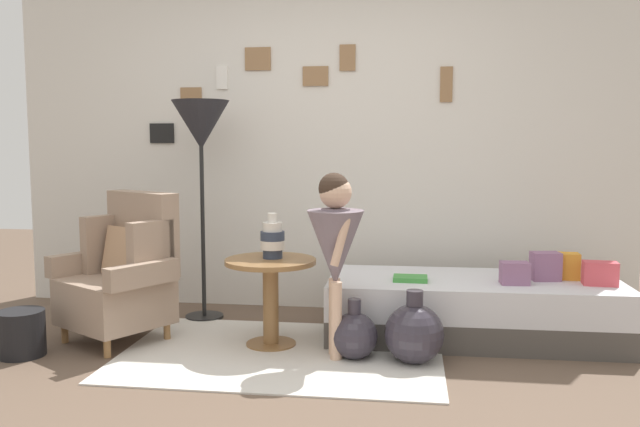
{
  "coord_description": "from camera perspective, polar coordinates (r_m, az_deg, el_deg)",
  "views": [
    {
      "loc": [
        0.71,
        -3.11,
        1.29
      ],
      "look_at": [
        0.15,
        0.95,
        0.85
      ],
      "focal_mm": 36.65,
      "sensor_mm": 36.0,
      "label": 1
    }
  ],
  "objects": [
    {
      "name": "daybed",
      "position": [
        4.5,
        13.2,
        -8.07
      ],
      "size": [
        1.91,
        0.82,
        0.4
      ],
      "color": "#4C4742",
      "rests_on": "ground"
    },
    {
      "name": "pillow_back",
      "position": [
        4.52,
        19.08,
        -4.38
      ],
      "size": [
        0.2,
        0.15,
        0.18
      ],
      "primitive_type": "cube",
      "rotation": [
        0.0,
        0.0,
        0.16
      ],
      "color": "gray",
      "rests_on": "daybed"
    },
    {
      "name": "pillow_extra",
      "position": [
        4.34,
        16.63,
        -5.01
      ],
      "size": [
        0.18,
        0.13,
        0.14
      ],
      "primitive_type": "cube",
      "rotation": [
        0.0,
        0.0,
        0.06
      ],
      "color": "gray",
      "rests_on": "daybed"
    },
    {
      "name": "vase_striped",
      "position": [
        4.16,
        -4.17,
        -2.26
      ],
      "size": [
        0.15,
        0.15,
        0.29
      ],
      "color": "#2D384C",
      "rests_on": "side_table"
    },
    {
      "name": "armchair",
      "position": [
        4.49,
        -16.78,
        -5.06
      ],
      "size": [
        0.9,
        0.84,
        0.97
      ],
      "color": "#9E7042",
      "rests_on": "ground"
    },
    {
      "name": "magazine_basket",
      "position": [
        4.43,
        -24.62,
        -9.49
      ],
      "size": [
        0.28,
        0.28,
        0.28
      ],
      "primitive_type": "cylinder",
      "color": "black",
      "rests_on": "ground"
    },
    {
      "name": "book_on_daybed",
      "position": [
        4.31,
        7.89,
        -5.64
      ],
      "size": [
        0.22,
        0.16,
        0.03
      ],
      "primitive_type": "cube",
      "rotation": [
        0.0,
        0.0,
        -0.02
      ],
      "color": "green",
      "rests_on": "daybed"
    },
    {
      "name": "ground_plane",
      "position": [
        3.44,
        -4.83,
        -15.89
      ],
      "size": [
        12.0,
        12.0,
        0.0
      ],
      "primitive_type": "plane",
      "color": "brown"
    },
    {
      "name": "floor_lamp",
      "position": [
        4.83,
        -10.35,
        7.04
      ],
      "size": [
        0.42,
        0.42,
        1.6
      ],
      "color": "black",
      "rests_on": "ground"
    },
    {
      "name": "demijohn_far",
      "position": [
        3.94,
        8.22,
        -10.31
      ],
      "size": [
        0.35,
        0.35,
        0.44
      ],
      "color": "#332D38",
      "rests_on": "ground"
    },
    {
      "name": "pillow_mid",
      "position": [
        4.61,
        20.48,
        -4.31
      ],
      "size": [
        0.2,
        0.13,
        0.17
      ],
      "primitive_type": "cube",
      "rotation": [
        0.0,
        0.0,
        -0.05
      ],
      "color": "orange",
      "rests_on": "daybed"
    },
    {
      "name": "demijohn_near",
      "position": [
        3.99,
        3.01,
        -10.56
      ],
      "size": [
        0.28,
        0.28,
        0.37
      ],
      "color": "#332D38",
      "rests_on": "ground"
    },
    {
      "name": "side_table",
      "position": [
        4.18,
        -4.34,
        -6.14
      ],
      "size": [
        0.58,
        0.58,
        0.56
      ],
      "color": "olive",
      "rests_on": "ground"
    },
    {
      "name": "person_child",
      "position": [
        3.87,
        1.35,
        -2.4
      ],
      "size": [
        0.34,
        0.34,
        1.12
      ],
      "color": "#D8AD8E",
      "rests_on": "ground"
    },
    {
      "name": "gallery_wall",
      "position": [
        5.11,
        -0.15,
        6.25
      ],
      "size": [
        4.8,
        0.12,
        2.6
      ],
      "color": "silver",
      "rests_on": "ground"
    },
    {
      "name": "rug",
      "position": [
        4.12,
        -3.35,
        -12.06
      ],
      "size": [
        1.95,
        1.35,
        0.01
      ],
      "primitive_type": "cube",
      "color": "silver",
      "rests_on": "ground"
    },
    {
      "name": "pillow_head",
      "position": [
        4.49,
        23.25,
        -4.83
      ],
      "size": [
        0.21,
        0.14,
        0.15
      ],
      "primitive_type": "cube",
      "rotation": [
        0.0,
        0.0,
        -0.09
      ],
      "color": "#D64C56",
      "rests_on": "daybed"
    }
  ]
}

